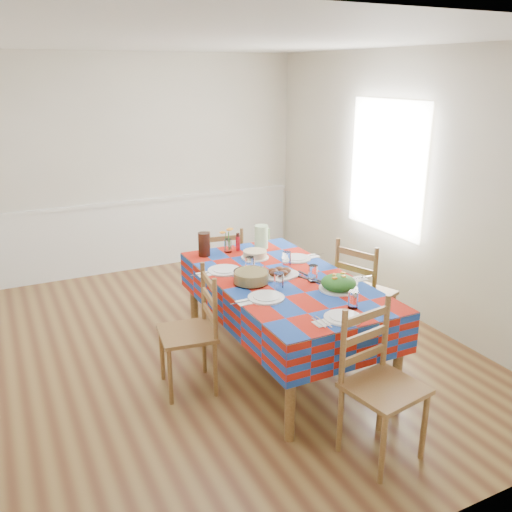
{
  "coord_description": "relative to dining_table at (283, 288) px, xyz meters",
  "views": [
    {
      "loc": [
        -1.58,
        -4.24,
        2.46
      ],
      "look_at": [
        0.37,
        -0.31,
        0.97
      ],
      "focal_mm": 38.0,
      "sensor_mm": 36.0,
      "label": 1
    }
  ],
  "objects": [
    {
      "name": "chair_right",
      "position": [
        0.83,
        -0.02,
        -0.2
      ],
      "size": [
        0.58,
        0.59,
        1.05
      ],
      "rotation": [
        0.0,
        0.0,
        1.94
      ],
      "color": "brown",
      "rests_on": "room"
    },
    {
      "name": "setting_left_far",
      "position": [
        -0.32,
        0.33,
        0.12
      ],
      "size": [
        0.54,
        0.32,
        0.14
      ],
      "rotation": [
        0.0,
        0.0,
        1.57
      ],
      "color": "white",
      "rests_on": "dining_table"
    },
    {
      "name": "name_card",
      "position": [
        -0.01,
        -0.96,
        0.1
      ],
      "size": [
        0.09,
        0.03,
        0.02
      ],
      "primitive_type": "cube",
      "color": "white",
      "rests_on": "dining_table"
    },
    {
      "name": "salad_platter",
      "position": [
        0.27,
        -0.41,
        0.14
      ],
      "size": [
        0.31,
        0.31,
        0.13
      ],
      "color": "white",
      "rests_on": "dining_table"
    },
    {
      "name": "wainscot",
      "position": [
        -0.53,
        3.01,
        -0.23
      ],
      "size": [
        4.41,
        0.06,
        0.92
      ],
      "color": "white",
      "rests_on": "room"
    },
    {
      "name": "green_pitcher",
      "position": [
        0.21,
        0.83,
        0.21
      ],
      "size": [
        0.13,
        0.13,
        0.23
      ],
      "primitive_type": "cylinder",
      "color": "#BBF0AA",
      "rests_on": "dining_table"
    },
    {
      "name": "setting_left_near",
      "position": [
        -0.27,
        -0.27,
        0.12
      ],
      "size": [
        0.52,
        0.31,
        0.14
      ],
      "rotation": [
        0.0,
        0.0,
        1.57
      ],
      "color": "white",
      "rests_on": "dining_table"
    },
    {
      "name": "chair_near",
      "position": [
        -0.01,
        -1.31,
        -0.2
      ],
      "size": [
        0.53,
        0.51,
        1.05
      ],
      "rotation": [
        0.0,
        0.0,
        0.16
      ],
      "color": "brown",
      "rests_on": "room"
    },
    {
      "name": "chair_left",
      "position": [
        -0.83,
        -0.01,
        -0.22
      ],
      "size": [
        0.48,
        0.5,
        1.0
      ],
      "rotation": [
        0.0,
        0.0,
        -1.71
      ],
      "color": "brown",
      "rests_on": "room"
    },
    {
      "name": "meat_platter",
      "position": [
        -0.01,
        0.06,
        0.12
      ],
      "size": [
        0.36,
        0.26,
        0.07
      ],
      "color": "white",
      "rests_on": "dining_table"
    },
    {
      "name": "chair_far",
      "position": [
        -0.01,
        1.32,
        -0.26
      ],
      "size": [
        0.46,
        0.45,
        0.93
      ],
      "rotation": [
        0.0,
        0.0,
        3.0
      ],
      "color": "brown",
      "rests_on": "room"
    },
    {
      "name": "setting_right_far",
      "position": [
        0.29,
        0.33,
        0.12
      ],
      "size": [
        0.51,
        0.3,
        0.13
      ],
      "rotation": [
        0.0,
        0.0,
        -1.57
      ],
      "color": "white",
      "rests_on": "dining_table"
    },
    {
      "name": "setting_right_near",
      "position": [
        0.31,
        -0.25,
        0.12
      ],
      "size": [
        0.55,
        0.32,
        0.14
      ],
      "rotation": [
        0.0,
        0.0,
        -1.57
      ],
      "color": "white",
      "rests_on": "dining_table"
    },
    {
      "name": "hot_sauce",
      "position": [
        -0.03,
        0.86,
        0.18
      ],
      "size": [
        0.04,
        0.04,
        0.18
      ],
      "primitive_type": "cylinder",
      "color": "red",
      "rests_on": "dining_table"
    },
    {
      "name": "dining_table",
      "position": [
        0.0,
        0.0,
        0.0
      ],
      "size": [
        1.12,
        2.08,
        0.81
      ],
      "color": "brown",
      "rests_on": "room"
    },
    {
      "name": "window_right",
      "position": [
        1.7,
        0.82,
        0.78
      ],
      "size": [
        0.0,
        1.4,
        1.4
      ],
      "primitive_type": "plane",
      "rotation": [
        0.0,
        -1.57,
        0.0
      ],
      "color": "white",
      "rests_on": "room"
    },
    {
      "name": "room",
      "position": [
        -0.53,
        0.52,
        0.63
      ],
      "size": [
        4.58,
        5.08,
        2.78
      ],
      "color": "brown",
      "rests_on": "ground"
    },
    {
      "name": "flower_vase",
      "position": [
        -0.14,
        0.86,
        0.19
      ],
      "size": [
        0.15,
        0.13,
        0.25
      ],
      "color": "white",
      "rests_on": "dining_table"
    },
    {
      "name": "pasta_bowl",
      "position": [
        -0.29,
        0.03,
        0.14
      ],
      "size": [
        0.29,
        0.29,
        0.1
      ],
      "color": "white",
      "rests_on": "dining_table"
    },
    {
      "name": "cake",
      "position": [
        0.02,
        0.58,
        0.12
      ],
      "size": [
        0.26,
        0.26,
        0.07
      ],
      "color": "white",
      "rests_on": "dining_table"
    },
    {
      "name": "serving_utensils",
      "position": [
        0.19,
        -0.09,
        0.1
      ],
      "size": [
        0.16,
        0.35,
        0.01
      ],
      "color": "black",
      "rests_on": "dining_table"
    },
    {
      "name": "setting_near_head",
      "position": [
        0.05,
        -0.83,
        0.12
      ],
      "size": [
        0.44,
        0.3,
        0.13
      ],
      "color": "white",
      "rests_on": "dining_table"
    },
    {
      "name": "tea_pitcher",
      "position": [
        -0.38,
        0.86,
        0.2
      ],
      "size": [
        0.11,
        0.11,
        0.22
      ],
      "primitive_type": "cylinder",
      "color": "black",
      "rests_on": "dining_table"
    }
  ]
}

